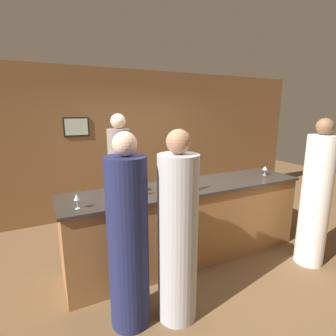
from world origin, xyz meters
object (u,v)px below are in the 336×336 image
guest_0 (316,199)px  bartender (121,183)px  guest_2 (128,241)px  wine_bottle_0 (190,182)px  ice_bucket (131,186)px  guest_1 (178,236)px

guest_0 → bartender: bearing=139.7°
guest_2 → wine_bottle_0: bearing=28.1°
ice_bucket → wine_bottle_0: bearing=-23.2°
bartender → wine_bottle_0: bearing=115.9°
guest_2 → wine_bottle_0: size_ratio=6.19×
guest_1 → guest_2: 0.47m
guest_0 → guest_1: bearing=-178.9°
bartender → guest_2: size_ratio=1.06×
bartender → guest_2: bearing=75.6°
bartender → ice_bucket: bearing=82.3°
guest_0 → wine_bottle_0: (-1.54, 0.63, 0.27)m
guest_1 → guest_2: guest_1 is taller
guest_1 → guest_0: bearing=1.1°
guest_0 → guest_1: (-2.08, -0.04, -0.04)m
guest_2 → ice_bucket: (0.31, 0.82, 0.27)m
guest_0 → wine_bottle_0: bearing=157.9°
guest_1 → guest_2: size_ratio=1.01×
bartender → guest_0: bearing=139.7°
guest_1 → guest_2: bearing=162.9°
guest_1 → wine_bottle_0: size_ratio=6.24×
bartender → guest_1: bearing=90.6°
bartender → ice_bucket: 0.89m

